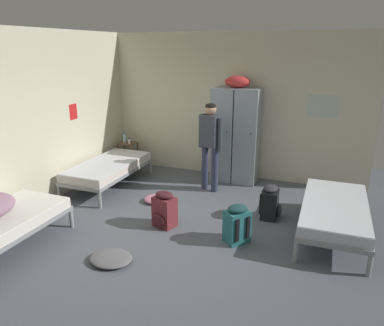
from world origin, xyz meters
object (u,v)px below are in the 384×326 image
Objects in this scene: shelf_unit at (128,152)px; backpack_black at (270,203)px; backpack_teal at (237,224)px; clothes_pile_pink at (156,199)px; water_bottle at (124,138)px; lotion_bottle at (129,141)px; bed_left_rear at (108,168)px; bed_right at (335,210)px; clothes_pile_grey at (111,258)px; backpack_maroon at (164,210)px; locker_bank at (236,133)px; person_traveler at (210,139)px.

shelf_unit reaches higher than backpack_black.
backpack_teal and backpack_black have the same top height.
backpack_black is 1.97m from clothes_pile_pink.
lotion_bottle is at bearing -21.80° from water_bottle.
clothes_pile_pink is (1.18, -0.35, -0.33)m from bed_left_rear.
shelf_unit is 0.30× the size of bed_right.
backpack_teal is at bearing 38.04° from clothes_pile_grey.
clothes_pile_pink is at bearing -46.54° from shelf_unit.
shelf_unit is 1.04× the size of backpack_maroon.
lotion_bottle is 0.31× the size of clothes_pile_pink.
clothes_pile_pink is (1.51, -1.52, -0.61)m from water_bottle.
clothes_pile_pink is at bearing -47.21° from lotion_bottle.
clothes_pile_pink reaches higher than clothes_pile_grey.
lotion_bottle reaches higher than backpack_black.
clothes_pile_grey is (1.81, -3.40, -0.62)m from water_bottle.
bed_left_rear is 1.25m from water_bottle.
bed_right is 3.45× the size of backpack_black.
locker_bank is 2.57m from backpack_teal.
lotion_bottle is (-2.35, -0.10, -0.34)m from locker_bank.
clothes_pile_pink is at bearing 124.55° from backpack_maroon.
clothes_pile_pink is at bearing 177.51° from bed_right.
clothes_pile_pink is at bearing -16.78° from bed_left_rear.
bed_right is (4.32, -1.63, 0.04)m from shelf_unit.
bed_right is 15.06× the size of lotion_bottle.
bed_right is at bearing -41.73° from locker_bank.
backpack_teal is at bearing -37.07° from shelf_unit.
bed_right is at bearing 33.98° from clothes_pile_grey.
locker_bank reaches higher than backpack_black.
clothes_pile_pink is (-1.65, 0.82, -0.21)m from backpack_teal.
lotion_bottle is at bearing 116.38° from clothes_pile_grey.
locker_bank is at bearing 29.16° from bed_left_rear.
backpack_black is 2.58m from clothes_pile_grey.
clothes_pile_grey is (-1.66, -1.95, -0.21)m from backpack_black.
person_traveler is (1.87, 0.52, 0.61)m from bed_left_rear.
shelf_unit is at bearing 150.26° from lotion_bottle.
clothes_pile_grey is at bearing -80.91° from clothes_pile_pink.
shelf_unit reaches higher than backpack_teal.
person_traveler is at bearing 147.95° from backpack_black.
person_traveler is 2.98× the size of backpack_maroon.
person_traveler reaches higher than backpack_black.
person_traveler is 1.46m from clothes_pile_pink.
bed_right is at bearing -2.49° from clothes_pile_pink.
locker_bank reaches higher than lotion_bottle.
bed_left_rear is at bearing 173.26° from bed_right.
backpack_black is (3.14, -0.27, -0.12)m from bed_left_rear.
bed_right is 3.45× the size of backpack_maroon.
person_traveler is at bearing 119.36° from backpack_teal.
clothes_pile_pink is (-0.99, -1.56, -0.92)m from locker_bank.
clothes_pile_grey is at bearing -98.19° from person_traveler.
bed_left_rear is 3.43× the size of clothes_pile_grey.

